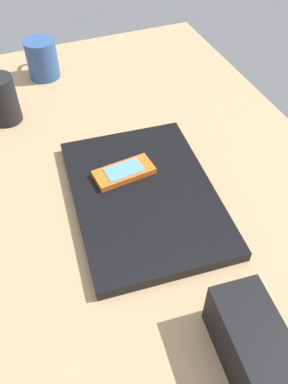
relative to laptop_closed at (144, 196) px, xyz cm
name	(u,v)px	position (x,y,z in cm)	size (l,w,h in cm)	color
desk_surface	(131,192)	(4.06, 1.09, -2.54)	(120.00, 80.00, 3.00)	tan
laptop_closed	(144,196)	(0.00, 0.00, 0.00)	(34.96, 24.73, 2.08)	black
cell_phone_on_laptop	(124,172)	(5.47, 1.86, 1.65)	(6.09, 11.52, 1.28)	orange
coffee_mug	(42,59)	(48.74, 7.98, 3.68)	(11.02, 7.53, 9.44)	#2D518C
pen_cup	(2,100)	(33.40, 19.53, 4.19)	(6.49, 6.49, 10.46)	black
desk_organizer	(252,346)	(-31.57, -2.36, 3.05)	(14.50, 7.05, 8.17)	black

